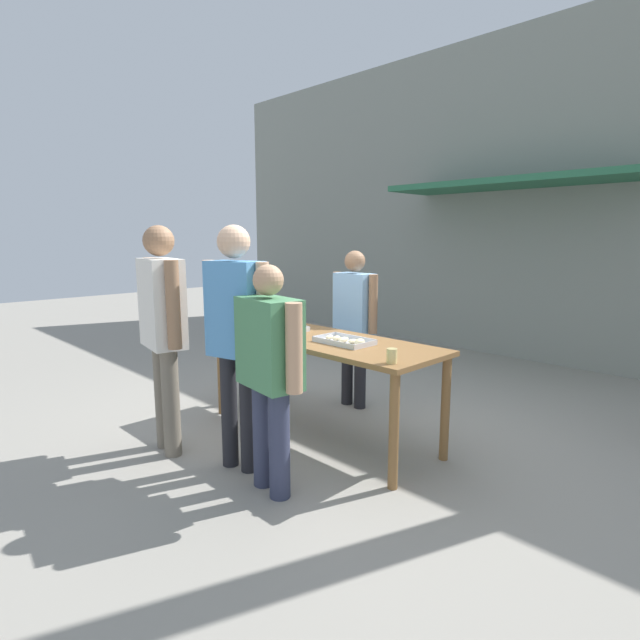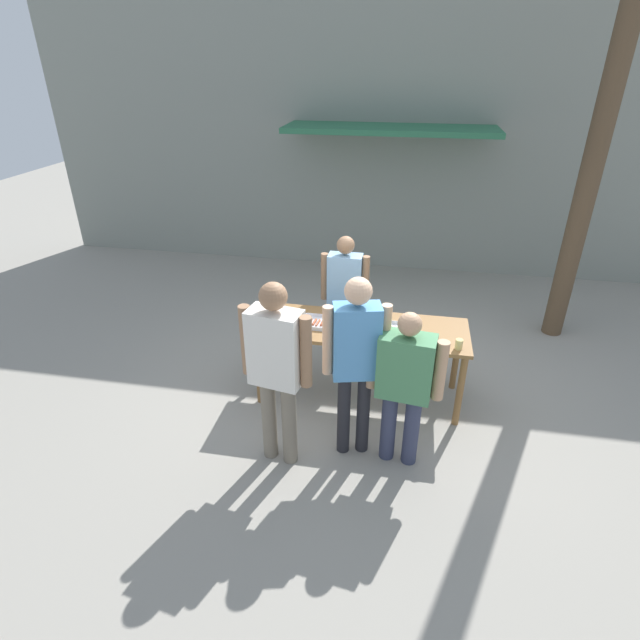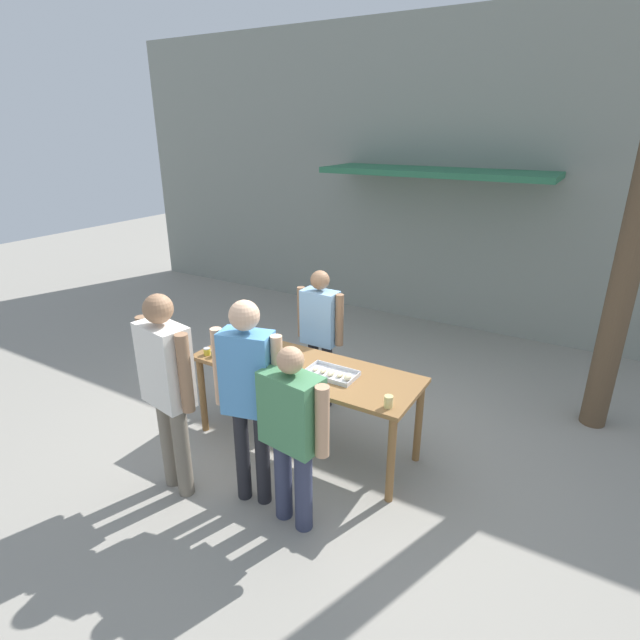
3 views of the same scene
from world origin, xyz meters
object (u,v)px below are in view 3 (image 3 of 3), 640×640
at_px(condiment_jar_mustard, 207,351).
at_px(person_customer_with_cup, 292,425).
at_px(condiment_jar_ketchup, 215,353).
at_px(beer_cup, 389,402).
at_px(person_customer_waiting_in_line, 248,387).
at_px(food_tray_sausages, 266,356).
at_px(person_server_behind_table, 320,327).
at_px(person_customer_holding_hotdog, 167,380).
at_px(food_tray_buns, 333,374).

bearing_deg(condiment_jar_mustard, person_customer_with_cup, -24.43).
bearing_deg(person_customer_with_cup, condiment_jar_ketchup, -18.67).
distance_m(beer_cup, person_customer_waiting_in_line, 1.13).
height_order(food_tray_sausages, person_customer_waiting_in_line, person_customer_waiting_in_line).
height_order(beer_cup, person_customer_with_cup, person_customer_with_cup).
xyz_separation_m(person_server_behind_table, person_customer_waiting_in_line, (0.33, -1.66, 0.14)).
relative_size(beer_cup, person_customer_waiting_in_line, 0.06).
bearing_deg(beer_cup, condiment_jar_ketchup, 179.92).
height_order(food_tray_sausages, condiment_jar_mustard, condiment_jar_mustard).
bearing_deg(person_customer_holding_hotdog, beer_cup, -141.45).
xyz_separation_m(beer_cup, person_customer_waiting_in_line, (-0.93, -0.62, 0.17)).
bearing_deg(person_customer_with_cup, food_tray_buns, -72.81).
relative_size(food_tray_sausages, person_customer_holding_hotdog, 0.20).
bearing_deg(beer_cup, person_customer_with_cup, -126.74).
bearing_deg(condiment_jar_mustard, person_customer_holding_hotdog, -66.66).
relative_size(food_tray_buns, person_server_behind_table, 0.29).
relative_size(condiment_jar_mustard, person_server_behind_table, 0.05).
relative_size(condiment_jar_mustard, beer_cup, 0.71).
bearing_deg(person_customer_holding_hotdog, person_customer_with_cup, -160.00).
xyz_separation_m(condiment_jar_ketchup, person_server_behind_table, (0.60, 1.04, 0.04)).
distance_m(beer_cup, person_customer_with_cup, 0.83).
height_order(condiment_jar_mustard, condiment_jar_ketchup, same).
xyz_separation_m(food_tray_sausages, person_server_behind_table, (0.15, 0.79, 0.06)).
height_order(person_server_behind_table, person_customer_holding_hotdog, person_customer_holding_hotdog).
height_order(condiment_jar_ketchup, person_customer_holding_hotdog, person_customer_holding_hotdog).
relative_size(food_tray_buns, person_customer_holding_hotdog, 0.26).
height_order(food_tray_sausages, person_customer_holding_hotdog, person_customer_holding_hotdog).
bearing_deg(person_server_behind_table, person_customer_waiting_in_line, -78.28).
distance_m(condiment_jar_mustard, person_customer_with_cup, 1.60).
height_order(food_tray_buns, condiment_jar_mustard, condiment_jar_mustard).
xyz_separation_m(person_server_behind_table, person_customer_holding_hotdog, (-0.33, -1.89, 0.13)).
bearing_deg(person_server_behind_table, condiment_jar_ketchup, -119.50).
xyz_separation_m(beer_cup, person_customer_with_cup, (-0.50, -0.66, -0.02)).
xyz_separation_m(condiment_jar_mustard, beer_cup, (1.95, 0.00, 0.02)).
xyz_separation_m(beer_cup, person_customer_holding_hotdog, (-1.59, -0.85, 0.16)).
distance_m(condiment_jar_mustard, person_customer_waiting_in_line, 1.21).
bearing_deg(beer_cup, condiment_jar_mustard, -179.92).
xyz_separation_m(condiment_jar_ketchup, person_customer_with_cup, (1.36, -0.67, -0.00)).
bearing_deg(condiment_jar_mustard, condiment_jar_ketchup, 3.21).
bearing_deg(person_customer_holding_hotdog, condiment_jar_ketchup, -61.94).
relative_size(beer_cup, person_customer_holding_hotdog, 0.06).
bearing_deg(food_tray_sausages, person_customer_with_cup, -44.86).
relative_size(food_tray_sausages, condiment_jar_mustard, 4.97).
bearing_deg(food_tray_buns, condiment_jar_ketchup, -168.56).
bearing_deg(condiment_jar_ketchup, person_server_behind_table, 59.97).
distance_m(food_tray_buns, condiment_jar_ketchup, 1.23).
relative_size(condiment_jar_ketchup, person_customer_waiting_in_line, 0.04).
height_order(beer_cup, person_customer_waiting_in_line, person_customer_waiting_in_line).
relative_size(condiment_jar_ketchup, person_customer_holding_hotdog, 0.04).
distance_m(condiment_jar_ketchup, person_customer_holding_hotdog, 0.91).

